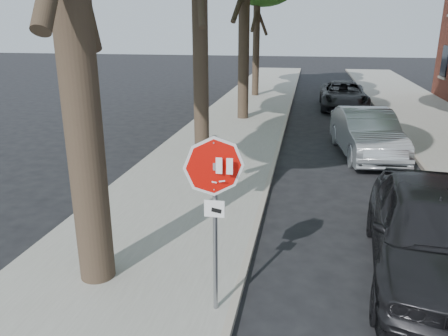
% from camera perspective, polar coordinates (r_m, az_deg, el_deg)
% --- Properties ---
extents(ground, '(120.00, 120.00, 0.00)m').
position_cam_1_polar(ground, '(6.72, 5.11, -19.23)').
color(ground, black).
rests_on(ground, ground).
extents(sidewalk_left, '(4.00, 55.00, 0.12)m').
position_cam_1_polar(sidewalk_left, '(18.04, 1.20, 5.18)').
color(sidewalk_left, gray).
rests_on(sidewalk_left, ground).
extents(curb_left, '(0.12, 55.00, 0.13)m').
position_cam_1_polar(curb_left, '(17.82, 7.74, 4.87)').
color(curb_left, '#9E9384').
rests_on(curb_left, ground).
extents(curb_right, '(0.12, 55.00, 0.13)m').
position_cam_1_polar(curb_right, '(18.13, 21.78, 3.97)').
color(curb_right, '#9E9384').
rests_on(curb_right, ground).
extents(stop_sign, '(0.76, 0.34, 2.61)m').
position_cam_1_polar(stop_sign, '(5.83, -1.25, -3.22)').
color(stop_sign, gray).
rests_on(stop_sign, sidewalk_left).
extents(car_a, '(2.41, 5.01, 1.65)m').
position_cam_1_polar(car_a, '(8.06, 25.53, -7.54)').
color(car_a, black).
rests_on(car_a, ground).
extents(car_b, '(2.18, 4.75, 1.51)m').
position_cam_1_polar(car_b, '(14.96, 18.13, 4.34)').
color(car_b, '#9B9FA2').
rests_on(car_b, ground).
extents(car_d, '(2.30, 4.96, 1.38)m').
position_cam_1_polar(car_d, '(23.54, 15.34, 9.13)').
color(car_d, black).
rests_on(car_d, ground).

